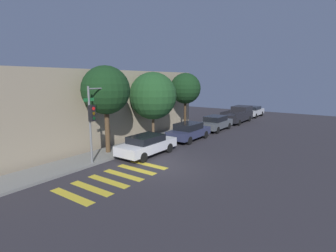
{
  "coord_description": "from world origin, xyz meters",
  "views": [
    {
      "loc": [
        -11.38,
        -8.58,
        4.92
      ],
      "look_at": [
        3.74,
        2.1,
        1.6
      ],
      "focal_mm": 28.0,
      "sensor_mm": 36.0,
      "label": 1
    }
  ],
  "objects_px": {
    "traffic_light_pole": "(98,110)",
    "tree_near_corner": "(106,90)",
    "sedan_far_end": "(216,123)",
    "sedan_tail_of_row": "(253,111)",
    "tree_far_end": "(185,89)",
    "sedan_middle": "(189,131)",
    "pickup_truck": "(238,115)",
    "tree_midblock": "(153,96)",
    "sedan_near_corner": "(147,145)"
  },
  "relations": [
    {
      "from": "traffic_light_pole",
      "to": "tree_near_corner",
      "type": "xyz_separation_m",
      "value": [
        1.53,
        1.04,
        1.02
      ]
    },
    {
      "from": "sedan_far_end",
      "to": "sedan_tail_of_row",
      "type": "relative_size",
      "value": 0.98
    },
    {
      "from": "sedan_tail_of_row",
      "to": "tree_far_end",
      "type": "xyz_separation_m",
      "value": [
        -13.47,
        2.3,
        3.31
      ]
    },
    {
      "from": "sedan_tail_of_row",
      "to": "tree_far_end",
      "type": "height_order",
      "value": "tree_far_end"
    },
    {
      "from": "sedan_middle",
      "to": "pickup_truck",
      "type": "distance_m",
      "value": 11.09
    },
    {
      "from": "pickup_truck",
      "to": "tree_midblock",
      "type": "bearing_deg",
      "value": 169.84
    },
    {
      "from": "sedan_near_corner",
      "to": "tree_far_end",
      "type": "bearing_deg",
      "value": 15.22
    },
    {
      "from": "sedan_near_corner",
      "to": "sedan_middle",
      "type": "relative_size",
      "value": 1.02
    },
    {
      "from": "sedan_middle",
      "to": "sedan_far_end",
      "type": "distance_m",
      "value": 5.08
    },
    {
      "from": "sedan_middle",
      "to": "tree_midblock",
      "type": "distance_m",
      "value": 4.07
    },
    {
      "from": "tree_midblock",
      "to": "traffic_light_pole",
      "type": "bearing_deg",
      "value": -170.77
    },
    {
      "from": "sedan_near_corner",
      "to": "sedan_tail_of_row",
      "type": "height_order",
      "value": "sedan_tail_of_row"
    },
    {
      "from": "sedan_far_end",
      "to": "sedan_tail_of_row",
      "type": "xyz_separation_m",
      "value": [
        11.52,
        0.0,
        -0.01
      ]
    },
    {
      "from": "sedan_near_corner",
      "to": "sedan_far_end",
      "type": "xyz_separation_m",
      "value": [
        10.41,
        -0.0,
        0.03
      ]
    },
    {
      "from": "tree_far_end",
      "to": "tree_midblock",
      "type": "bearing_deg",
      "value": 180.0
    },
    {
      "from": "tree_near_corner",
      "to": "pickup_truck",
      "type": "bearing_deg",
      "value": -7.42
    },
    {
      "from": "pickup_truck",
      "to": "tree_near_corner",
      "type": "xyz_separation_m",
      "value": [
        -17.68,
        2.3,
        3.32
      ]
    },
    {
      "from": "sedan_near_corner",
      "to": "tree_near_corner",
      "type": "height_order",
      "value": "tree_near_corner"
    },
    {
      "from": "traffic_light_pole",
      "to": "pickup_truck",
      "type": "relative_size",
      "value": 0.83
    },
    {
      "from": "pickup_truck",
      "to": "sedan_tail_of_row",
      "type": "height_order",
      "value": "pickup_truck"
    },
    {
      "from": "tree_near_corner",
      "to": "tree_far_end",
      "type": "distance_m",
      "value": 9.73
    },
    {
      "from": "sedan_far_end",
      "to": "tree_midblock",
      "type": "xyz_separation_m",
      "value": [
        -6.84,
        2.3,
        2.86
      ]
    },
    {
      "from": "sedan_middle",
      "to": "sedan_tail_of_row",
      "type": "height_order",
      "value": "sedan_middle"
    },
    {
      "from": "pickup_truck",
      "to": "sedan_tail_of_row",
      "type": "bearing_deg",
      "value": 0.0
    },
    {
      "from": "traffic_light_pole",
      "to": "tree_midblock",
      "type": "height_order",
      "value": "tree_midblock"
    },
    {
      "from": "pickup_truck",
      "to": "sedan_near_corner",
      "type": "bearing_deg",
      "value": 180.0
    },
    {
      "from": "sedan_far_end",
      "to": "pickup_truck",
      "type": "height_order",
      "value": "pickup_truck"
    },
    {
      "from": "sedan_middle",
      "to": "sedan_far_end",
      "type": "bearing_deg",
      "value": -0.0
    },
    {
      "from": "sedan_near_corner",
      "to": "tree_far_end",
      "type": "height_order",
      "value": "tree_far_end"
    },
    {
      "from": "sedan_middle",
      "to": "sedan_far_end",
      "type": "height_order",
      "value": "sedan_middle"
    },
    {
      "from": "sedan_near_corner",
      "to": "sedan_tail_of_row",
      "type": "xyz_separation_m",
      "value": [
        21.93,
        0.0,
        0.02
      ]
    },
    {
      "from": "sedan_near_corner",
      "to": "sedan_middle",
      "type": "height_order",
      "value": "sedan_middle"
    },
    {
      "from": "tree_midblock",
      "to": "tree_far_end",
      "type": "xyz_separation_m",
      "value": [
        4.89,
        0.0,
        0.44
      ]
    },
    {
      "from": "sedan_middle",
      "to": "sedan_far_end",
      "type": "xyz_separation_m",
      "value": [
        5.08,
        -0.0,
        0.0
      ]
    },
    {
      "from": "sedan_near_corner",
      "to": "pickup_truck",
      "type": "relative_size",
      "value": 0.8
    },
    {
      "from": "sedan_middle",
      "to": "sedan_tail_of_row",
      "type": "distance_m",
      "value": 16.6
    },
    {
      "from": "tree_far_end",
      "to": "sedan_tail_of_row",
      "type": "bearing_deg",
      "value": -9.7
    },
    {
      "from": "sedan_tail_of_row",
      "to": "tree_midblock",
      "type": "distance_m",
      "value": 18.73
    },
    {
      "from": "pickup_truck",
      "to": "sedan_middle",
      "type": "bearing_deg",
      "value": 180.0
    },
    {
      "from": "sedan_near_corner",
      "to": "sedan_tail_of_row",
      "type": "relative_size",
      "value": 1.0
    },
    {
      "from": "sedan_near_corner",
      "to": "sedan_middle",
      "type": "bearing_deg",
      "value": 0.0
    },
    {
      "from": "traffic_light_pole",
      "to": "sedan_near_corner",
      "type": "bearing_deg",
      "value": -24.36
    },
    {
      "from": "pickup_truck",
      "to": "tree_near_corner",
      "type": "bearing_deg",
      "value": 172.58
    },
    {
      "from": "sedan_near_corner",
      "to": "traffic_light_pole",
      "type": "bearing_deg",
      "value": 155.64
    },
    {
      "from": "sedan_far_end",
      "to": "tree_midblock",
      "type": "distance_m",
      "value": 7.76
    },
    {
      "from": "sedan_middle",
      "to": "tree_midblock",
      "type": "height_order",
      "value": "tree_midblock"
    },
    {
      "from": "traffic_light_pole",
      "to": "pickup_truck",
      "type": "height_order",
      "value": "traffic_light_pole"
    },
    {
      "from": "sedan_tail_of_row",
      "to": "sedan_far_end",
      "type": "bearing_deg",
      "value": -180.0
    },
    {
      "from": "sedan_middle",
      "to": "tree_midblock",
      "type": "bearing_deg",
      "value": 127.35
    },
    {
      "from": "sedan_near_corner",
      "to": "sedan_far_end",
      "type": "relative_size",
      "value": 1.02
    }
  ]
}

